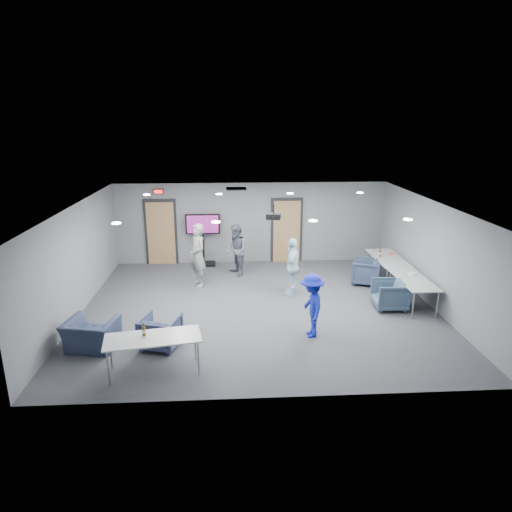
{
  "coord_description": "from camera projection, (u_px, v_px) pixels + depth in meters",
  "views": [
    {
      "loc": [
        -0.73,
        -10.93,
        4.7
      ],
      "look_at": [
        -0.03,
        0.67,
        1.2
      ],
      "focal_mm": 32.0,
      "sensor_mm": 36.0,
      "label": 1
    }
  ],
  "objects": [
    {
      "name": "door_right",
      "position": [
        287.0,
        231.0,
        15.38
      ],
      "size": [
        1.06,
        0.17,
        2.24
      ],
      "color": "black",
      "rests_on": "wall_back"
    },
    {
      "name": "person_a",
      "position": [
        198.0,
        255.0,
        13.15
      ],
      "size": [
        0.7,
        0.8,
        1.85
      ],
      "primitive_type": "imported",
      "rotation": [
        0.0,
        0.0,
        -1.09
      ],
      "color": "gray",
      "rests_on": "floor"
    },
    {
      "name": "chair_front_a",
      "position": [
        161.0,
        332.0,
        9.7
      ],
      "size": [
        0.94,
        0.96,
        0.71
      ],
      "primitive_type": "imported",
      "rotation": [
        0.0,
        0.0,
        2.87
      ],
      "color": "#3B4466",
      "rests_on": "floor"
    },
    {
      "name": "chair_front_b",
      "position": [
        92.0,
        335.0,
        9.62
      ],
      "size": [
        1.17,
        1.07,
        0.66
      ],
      "primitive_type": "imported",
      "rotation": [
        0.0,
        0.0,
        2.95
      ],
      "color": "#333D59",
      "rests_on": "floor"
    },
    {
      "name": "wall_back",
      "position": [
        251.0,
        223.0,
        15.27
      ],
      "size": [
        9.0,
        0.02,
        2.7
      ],
      "primitive_type": "cube",
      "color": "slate",
      "rests_on": "floor"
    },
    {
      "name": "chair_right_a",
      "position": [
        366.0,
        272.0,
        13.47
      ],
      "size": [
        1.05,
        1.03,
        0.74
      ],
      "primitive_type": "imported",
      "rotation": [
        0.0,
        0.0,
        -1.93
      ],
      "color": "#34415A",
      "rests_on": "floor"
    },
    {
      "name": "person_c",
      "position": [
        293.0,
        267.0,
        12.51
      ],
      "size": [
        0.68,
        1.03,
        1.62
      ],
      "primitive_type": "imported",
      "rotation": [
        0.0,
        0.0,
        -1.9
      ],
      "color": "#C2E5FA",
      "rests_on": "floor"
    },
    {
      "name": "table_right_b",
      "position": [
        413.0,
        281.0,
        11.78
      ],
      "size": [
        0.76,
        1.83,
        0.73
      ],
      "rotation": [
        0.0,
        0.0,
        1.57
      ],
      "color": "#ACAFB1",
      "rests_on": "floor"
    },
    {
      "name": "person_b",
      "position": [
        236.0,
        250.0,
        14.11
      ],
      "size": [
        0.87,
        0.96,
        1.6
      ],
      "primitive_type": "imported",
      "rotation": [
        0.0,
        0.0,
        -1.16
      ],
      "color": "slate",
      "rests_on": "floor"
    },
    {
      "name": "hvac_diffuser",
      "position": [
        236.0,
        189.0,
        13.71
      ],
      "size": [
        0.6,
        0.6,
        0.03
      ],
      "primitive_type": "cube",
      "color": "black",
      "rests_on": "ceiling"
    },
    {
      "name": "wrapper",
      "position": [
        413.0,
        274.0,
        12.1
      ],
      "size": [
        0.2,
        0.15,
        0.04
      ],
      "primitive_type": "cube",
      "rotation": [
        0.0,
        0.0,
        0.09
      ],
      "color": "white",
      "rests_on": "table_right_b"
    },
    {
      "name": "tv_stand",
      "position": [
        203.0,
        236.0,
        15.05
      ],
      "size": [
        1.13,
        0.54,
        1.73
      ],
      "color": "black",
      "rests_on": "floor"
    },
    {
      "name": "door_left",
      "position": [
        161.0,
        233.0,
        15.14
      ],
      "size": [
        1.06,
        0.17,
        2.24
      ],
      "color": "black",
      "rests_on": "wall_back"
    },
    {
      "name": "wall_front",
      "position": [
        275.0,
        328.0,
        7.63
      ],
      "size": [
        9.0,
        0.02,
        2.7
      ],
      "primitive_type": "cube",
      "color": "slate",
      "rests_on": "floor"
    },
    {
      "name": "chair_right_b",
      "position": [
        389.0,
        295.0,
        11.7
      ],
      "size": [
        0.84,
        0.82,
        0.74
      ],
      "primitive_type": "imported",
      "rotation": [
        0.0,
        0.0,
        -1.6
      ],
      "color": "#3A4F65",
      "rests_on": "floor"
    },
    {
      "name": "bottle_front",
      "position": [
        144.0,
        331.0,
        8.67
      ],
      "size": [
        0.07,
        0.07,
        0.28
      ],
      "color": "#55370E",
      "rests_on": "table_front_left"
    },
    {
      "name": "downlights",
      "position": [
        259.0,
        205.0,
        11.07
      ],
      "size": [
        6.18,
        3.78,
        0.02
      ],
      "color": "white",
      "rests_on": "ceiling"
    },
    {
      "name": "table_front_left",
      "position": [
        153.0,
        339.0,
        8.65
      ],
      "size": [
        1.9,
        1.04,
        0.73
      ],
      "rotation": [
        0.0,
        0.0,
        0.16
      ],
      "color": "#ACAFB1",
      "rests_on": "floor"
    },
    {
      "name": "floor",
      "position": [
        259.0,
        308.0,
        11.84
      ],
      "size": [
        9.0,
        9.0,
        0.0
      ],
      "primitive_type": "plane",
      "color": "#38393F",
      "rests_on": "ground"
    },
    {
      "name": "bottle_right",
      "position": [
        380.0,
        253.0,
        13.66
      ],
      "size": [
        0.08,
        0.08,
        0.29
      ],
      "color": "#55370E",
      "rests_on": "table_right_a"
    },
    {
      "name": "wall_left",
      "position": [
        76.0,
        261.0,
        11.19
      ],
      "size": [
        0.02,
        8.0,
        2.7
      ],
      "primitive_type": "cube",
      "color": "slate",
      "rests_on": "floor"
    },
    {
      "name": "snack_box",
      "position": [
        391.0,
        254.0,
        13.94
      ],
      "size": [
        0.19,
        0.16,
        0.04
      ],
      "primitive_type": "cube",
      "rotation": [
        0.0,
        0.0,
        -0.42
      ],
      "color": "#E14D38",
      "rests_on": "table_right_a"
    },
    {
      "name": "person_d",
      "position": [
        312.0,
        306.0,
        10.11
      ],
      "size": [
        0.58,
        0.96,
        1.46
      ],
      "primitive_type": "imported",
      "rotation": [
        0.0,
        0.0,
        -1.53
      ],
      "color": "#1A26A9",
      "rests_on": "floor"
    },
    {
      "name": "exit_sign",
      "position": [
        158.0,
        192.0,
        14.72
      ],
      "size": [
        0.32,
        0.08,
        0.16
      ],
      "color": "black",
      "rests_on": "wall_back"
    },
    {
      "name": "ceiling",
      "position": [
        259.0,
        205.0,
        11.06
      ],
      "size": [
        9.0,
        9.0,
        0.0
      ],
      "primitive_type": "plane",
      "rotation": [
        3.14,
        0.0,
        0.0
      ],
      "color": "white",
      "rests_on": "wall_back"
    },
    {
      "name": "table_right_a",
      "position": [
        388.0,
        259.0,
        13.6
      ],
      "size": [
        0.82,
        1.97,
        0.73
      ],
      "rotation": [
        0.0,
        0.0,
        1.57
      ],
      "color": "#ACAFB1",
      "rests_on": "floor"
    },
    {
      "name": "wall_right",
      "position": [
        433.0,
        255.0,
        11.71
      ],
      "size": [
        0.02,
        8.0,
        2.7
      ],
      "primitive_type": "cube",
      "color": "slate",
      "rests_on": "floor"
    },
    {
      "name": "projector",
      "position": [
        274.0,
        216.0,
        11.23
      ],
      "size": [
        0.4,
        0.37,
        0.36
      ],
      "rotation": [
        0.0,
        0.0,
        -0.2
      ],
      "color": "black",
      "rests_on": "ceiling"
    }
  ]
}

